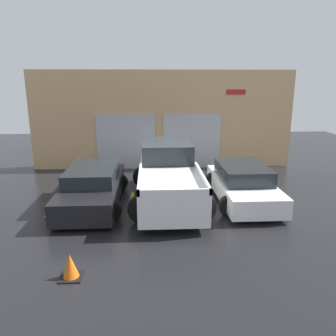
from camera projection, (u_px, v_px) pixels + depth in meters
name	position (u px, v px, depth m)	size (l,w,h in m)	color
ground_plane	(166.00, 187.00, 13.08)	(28.00, 28.00, 0.00)	black
shophouse_building	(163.00, 120.00, 15.66)	(12.36, 0.68, 4.60)	tan
pickup_truck	(168.00, 175.00, 11.54)	(2.64, 5.37, 1.89)	white
sedan_white	(243.00, 184.00, 11.48)	(2.23, 4.22, 1.28)	white
sedan_side	(93.00, 187.00, 11.20)	(2.19, 4.62, 1.28)	black
parking_stripe_far_left	(56.00, 204.00, 11.26)	(0.12, 2.20, 0.01)	gold
parking_stripe_left	(132.00, 203.00, 11.40)	(0.12, 2.20, 0.01)	gold
parking_stripe_centre	(206.00, 201.00, 11.54)	(0.12, 2.20, 0.01)	gold
parking_stripe_right	(278.00, 200.00, 11.68)	(0.12, 2.20, 0.01)	gold
traffic_cone	(71.00, 267.00, 7.01)	(0.47, 0.47, 0.55)	black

